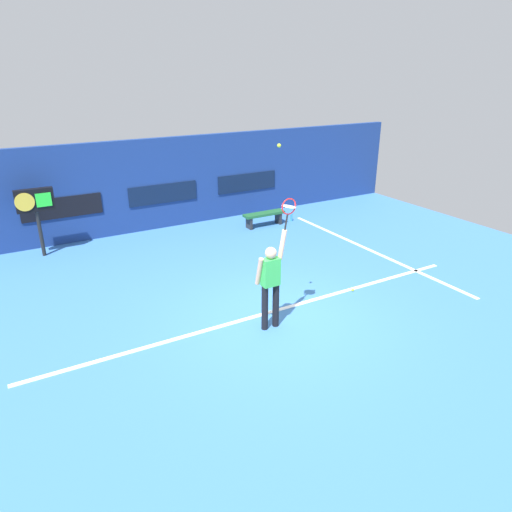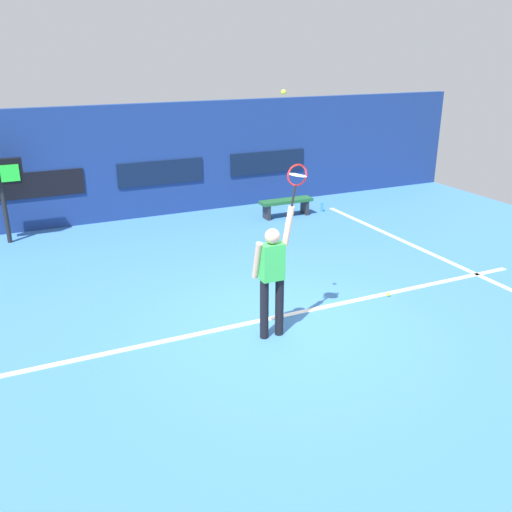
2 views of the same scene
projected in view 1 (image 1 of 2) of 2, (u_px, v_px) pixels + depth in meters
ground_plane at (280, 318)px, 9.60m from camera, size 18.00×18.00×0.00m
back_wall at (161, 184)px, 14.63m from camera, size 18.00×0.20×2.82m
sponsor_banner_center at (163, 194)px, 14.64m from camera, size 2.20×0.03×0.60m
sponsor_banner_portside at (62, 208)px, 13.26m from camera, size 2.20×0.03×0.60m
sponsor_banner_starboard at (247, 182)px, 16.03m from camera, size 2.20×0.03×0.60m
court_baseline at (272, 312)px, 9.84m from camera, size 10.00×0.10×0.01m
court_sideline at (369, 250)px, 13.19m from camera, size 0.10×7.00×0.01m
tennis_player at (271, 281)px, 8.90m from camera, size 0.59×0.31×1.99m
tennis_racket at (289, 208)px, 8.55m from camera, size 0.36×0.27×0.62m
tennis_ball at (279, 146)px, 8.03m from camera, size 0.07×0.07×0.07m
scoreboard_clock at (35, 204)px, 12.26m from camera, size 0.96×0.20×1.86m
court_bench at (264, 216)px, 15.08m from camera, size 1.40×0.36×0.45m
water_bottle at (291, 217)px, 15.66m from camera, size 0.07×0.07×0.24m
spare_ball at (353, 290)px, 10.75m from camera, size 0.07×0.07×0.07m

